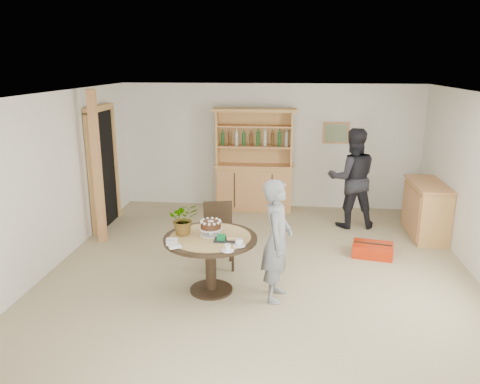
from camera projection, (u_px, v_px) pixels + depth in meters
name	position (u px, v px, depth m)	size (l,w,h in m)	color
ground	(259.00, 280.00, 6.46)	(7.00, 7.00, 0.00)	tan
room_shell	(260.00, 156.00, 6.00)	(6.04, 7.04, 2.52)	white
doorway	(103.00, 166.00, 8.36)	(0.13, 1.10, 2.18)	black
pine_post	(97.00, 168.00, 7.54)	(0.12, 0.12, 2.50)	tan
hutch	(254.00, 176.00, 9.41)	(1.62, 0.54, 2.04)	tan
sideboard	(426.00, 209.00, 7.98)	(0.54, 1.26, 0.94)	tan
dining_table	(211.00, 248.00, 5.99)	(1.20, 1.20, 0.76)	black
dining_chair	(219.00, 230.00, 6.81)	(0.50, 0.50, 0.95)	black
birthday_cake	(211.00, 226.00, 5.97)	(0.30, 0.30, 0.20)	white
flower_vase	(184.00, 219.00, 5.98)	(0.38, 0.33, 0.42)	#3F7233
gift_tray	(226.00, 239.00, 5.80)	(0.30, 0.20, 0.08)	black
coffee_cup_a	(239.00, 243.00, 5.63)	(0.15, 0.15, 0.09)	white
coffee_cup_b	(228.00, 248.00, 5.48)	(0.15, 0.15, 0.08)	white
napkins	(173.00, 243.00, 5.69)	(0.24, 0.33, 0.03)	white
teen_boy	(277.00, 241.00, 5.77)	(0.57, 0.37, 1.55)	slate
adult_person	(352.00, 178.00, 8.35)	(0.87, 0.68, 1.80)	black
red_suitcase	(372.00, 250.00, 7.22)	(0.67, 0.51, 0.21)	red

